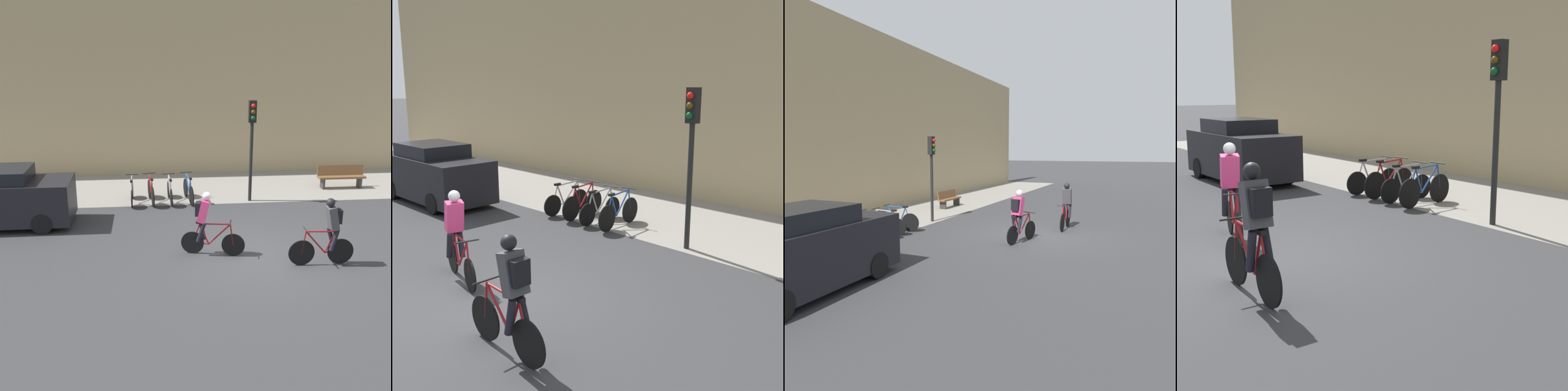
% 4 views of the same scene
% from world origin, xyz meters
% --- Properties ---
extents(ground, '(200.00, 200.00, 0.00)m').
position_xyz_m(ground, '(0.00, 0.00, 0.00)').
color(ground, '#333335').
extents(kerb_strip, '(44.00, 4.50, 0.01)m').
position_xyz_m(kerb_strip, '(0.00, 6.75, 0.00)').
color(kerb_strip, gray).
rests_on(kerb_strip, ground).
extents(building_facade, '(44.00, 0.60, 8.94)m').
position_xyz_m(building_facade, '(0.00, 9.30, 4.47)').
color(building_facade, tan).
rests_on(building_facade, ground).
extents(cyclist_pink, '(1.68, 0.60, 1.75)m').
position_xyz_m(cyclist_pink, '(-1.37, 0.18, 0.95)').
color(cyclist_pink, black).
rests_on(cyclist_pink, ground).
extents(cyclist_grey, '(1.71, 0.46, 1.78)m').
position_xyz_m(cyclist_grey, '(1.67, -0.75, 0.95)').
color(cyclist_grey, black).
rests_on(cyclist_grey, ground).
extents(parked_bike_0, '(0.46, 1.68, 0.94)m').
position_xyz_m(parked_bike_0, '(-3.45, 4.94, 0.38)').
color(parked_bike_0, black).
rests_on(parked_bike_0, ground).
extents(parked_bike_1, '(0.46, 1.71, 0.98)m').
position_xyz_m(parked_bike_1, '(-2.78, 4.94, 0.41)').
color(parked_bike_1, black).
rests_on(parked_bike_1, ground).
extents(parked_bike_2, '(0.46, 1.66, 0.94)m').
position_xyz_m(parked_bike_2, '(-2.10, 4.94, 0.38)').
color(parked_bike_2, black).
rests_on(parked_bike_2, ground).
extents(parked_bike_3, '(0.46, 1.75, 0.98)m').
position_xyz_m(parked_bike_3, '(-1.43, 4.94, 0.41)').
color(parked_bike_3, black).
rests_on(parked_bike_3, ground).
extents(traffic_light_pole, '(0.26, 0.30, 3.61)m').
position_xyz_m(traffic_light_pole, '(0.79, 4.76, 2.50)').
color(traffic_light_pole, black).
rests_on(traffic_light_pole, ground).
extents(parked_car, '(4.30, 1.84, 1.85)m').
position_xyz_m(parked_car, '(-7.40, 2.96, 0.90)').
color(parked_car, black).
rests_on(parked_car, ground).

